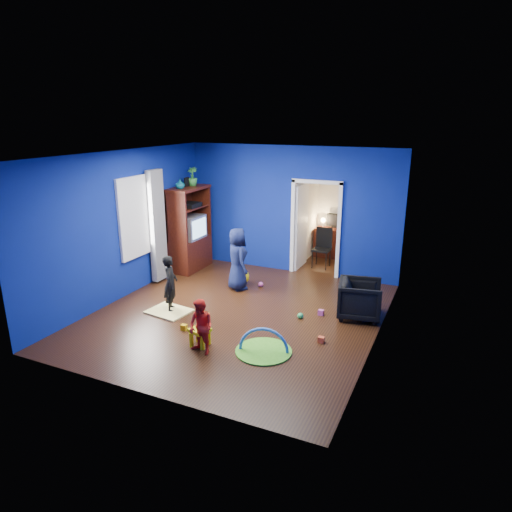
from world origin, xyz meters
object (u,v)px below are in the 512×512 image
at_px(toddler_red, 201,327).
at_px(folding_chair, 322,249).
at_px(crt_tv, 191,227).
at_px(hopper_ball, 241,276).
at_px(vase, 180,184).
at_px(child_navy, 237,259).
at_px(play_mat, 264,351).
at_px(child_black, 170,283).
at_px(tv_armoire, 189,229).
at_px(kid_chair, 200,331).
at_px(study_desk, 332,243).
at_px(armchair, 360,299).

height_order(toddler_red, folding_chair, folding_chair).
xyz_separation_m(crt_tv, hopper_ball, (1.53, -0.49, -0.84)).
height_order(vase, folding_chair, vase).
bearing_deg(child_navy, play_mat, 168.31).
bearing_deg(child_black, child_navy, -52.14).
bearing_deg(hopper_ball, tv_armoire, 162.85).
relative_size(vase, kid_chair, 0.43).
relative_size(hopper_ball, study_desk, 0.42).
bearing_deg(child_black, crt_tv, -6.72).
distance_m(child_black, kid_chair, 1.57).
distance_m(vase, kid_chair, 4.09).
bearing_deg(kid_chair, crt_tv, 141.59).
height_order(armchair, kid_chair, armchair).
bearing_deg(child_navy, tv_armoire, 18.91).
bearing_deg(tv_armoire, study_desk, 39.65).
distance_m(crt_tv, folding_chair, 3.15).
distance_m(toddler_red, play_mat, 1.05).
xyz_separation_m(child_black, study_desk, (1.82, 4.59, -0.16)).
height_order(armchair, folding_chair, folding_chair).
xyz_separation_m(vase, study_desk, (2.82, 2.64, -1.69)).
height_order(child_navy, toddler_red, child_navy).
relative_size(child_black, crt_tv, 1.53).
bearing_deg(tv_armoire, vase, -90.00).
height_order(armchair, study_desk, study_desk).
distance_m(toddler_red, study_desk, 5.78).
bearing_deg(folding_chair, child_black, -116.65).
bearing_deg(hopper_ball, child_navy, -78.69).
xyz_separation_m(armchair, vase, (-4.28, 0.79, 1.72)).
xyz_separation_m(crt_tv, kid_chair, (2.16, -3.22, -0.77)).
bearing_deg(crt_tv, study_desk, 40.05).
distance_m(tv_armoire, folding_chair, 3.18).
height_order(armchair, child_navy, child_navy).
bearing_deg(hopper_ball, child_black, -108.10).
distance_m(crt_tv, hopper_ball, 1.81).
relative_size(child_navy, vase, 6.11).
height_order(tv_armoire, crt_tv, tv_armoire).
xyz_separation_m(child_navy, vase, (-1.62, 0.44, 1.41)).
bearing_deg(kid_chair, hopper_ball, 120.65).
distance_m(child_navy, crt_tv, 1.78).
bearing_deg(kid_chair, child_navy, 120.81).
xyz_separation_m(armchair, child_navy, (-2.65, 0.36, 0.31)).
distance_m(child_black, crt_tv, 2.50).
bearing_deg(vase, hopper_ball, -6.73).
xyz_separation_m(toddler_red, study_desk, (0.47, 5.76, -0.06)).
relative_size(child_navy, folding_chair, 1.43).
bearing_deg(child_navy, toddler_red, 148.42).
xyz_separation_m(child_navy, tv_armoire, (-1.62, 0.74, 0.32)).
xyz_separation_m(crt_tv, play_mat, (3.17, -3.00, -1.01)).
height_order(child_black, vase, vase).
bearing_deg(child_black, toddler_red, -160.39).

